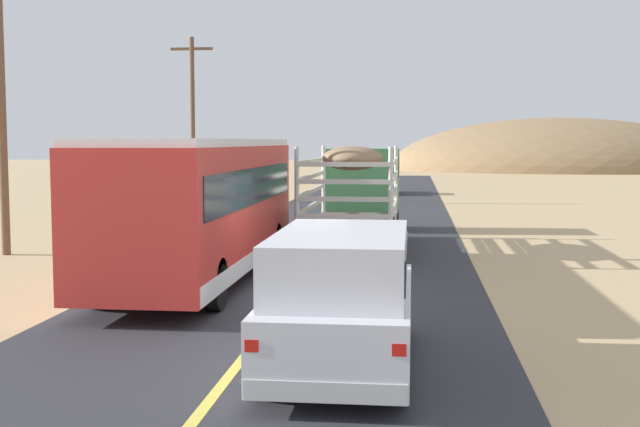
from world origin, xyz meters
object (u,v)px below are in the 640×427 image
suv_near (342,293)px  livestock_truck (360,183)px  car_far (384,183)px  power_pole_mid (193,115)px  boulder_far_horizon (147,183)px  bus (201,205)px  power_pole_near (1,83)px

suv_near → livestock_truck: 15.89m
car_far → power_pole_mid: (-9.62, -8.02, 3.86)m
suv_near → livestock_truck: livestock_truck is taller
livestock_truck → boulder_far_horizon: bearing=124.2°
suv_near → bus: bearing=118.8°
car_far → boulder_far_horizon: bearing=-173.3°
bus → car_far: bus is taller
livestock_truck → power_pole_near: size_ratio=1.08×
suv_near → power_pole_mid: bearing=108.8°
suv_near → boulder_far_horizon: bearing=112.2°
livestock_truck → car_far: size_ratio=2.20×
livestock_truck → car_far: bearing=90.0°
livestock_truck → power_pole_near: (-9.60, -5.29, 3.00)m
power_pole_near → boulder_far_horizon: bearing=100.0°
power_pole_mid → bus: bearing=-74.4°
suv_near → livestock_truck: bearing=92.8°
car_far → suv_near: bearing=-88.9°
livestock_truck → bus: (-3.02, -8.95, -0.04)m
power_pole_near → power_pole_mid: power_pole_near is taller
bus → power_pole_mid: 24.62m
bus → power_pole_near: size_ratio=1.11×
livestock_truck → boulder_far_horizon: size_ratio=5.24×
livestock_truck → bus: size_ratio=0.97×
car_far → power_pole_mid: bearing=-140.2°
car_far → power_pole_mid: 13.10m
livestock_truck → power_pole_mid: bearing=123.3°
car_far → livestock_truck: bearing=-90.0°
livestock_truck → power_pole_near: 11.36m
suv_near → car_far: (-0.76, 38.49, -0.40)m
bus → power_pole_mid: power_pole_mid is taller
bus → boulder_far_horizon: bus is taller
car_far → power_pole_near: 29.81m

